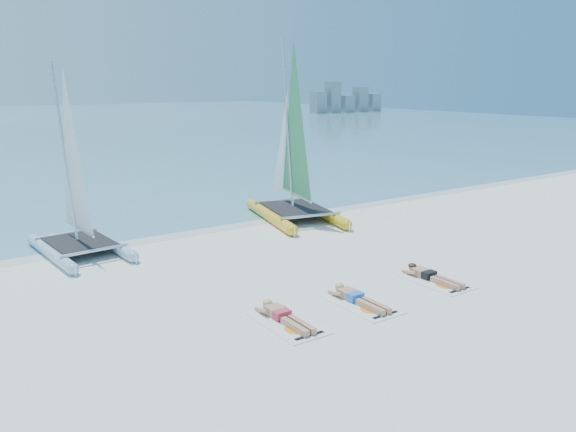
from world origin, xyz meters
name	(u,v)px	position (x,y,z in m)	size (l,w,h in m)	color
ground	(296,271)	(0.00, 0.00, 0.00)	(140.00, 140.00, 0.00)	silver
wet_sand_strip	(205,228)	(0.00, 5.50, 0.00)	(140.00, 1.40, 0.01)	silver
distant_skyline	(345,100)	(53.71, 62.00, 1.94)	(14.00, 2.00, 5.00)	#8D969B
catamaran_blue	(75,196)	(-4.35, 5.05, 1.71)	(2.34, 4.34, 5.72)	#AACBDF
catamaran_yellow	(290,159)	(3.50, 5.37, 2.15)	(3.44, 5.49, 6.81)	yellow
towel_a	(288,323)	(-2.08, -2.66, 0.01)	(1.00, 1.85, 0.02)	white
sunbather_a	(283,315)	(-2.08, -2.47, 0.12)	(0.37, 1.73, 0.26)	tan
towel_b	(362,304)	(-0.11, -2.77, 0.01)	(1.00, 1.85, 0.02)	white
sunbather_b	(357,297)	(-0.11, -2.57, 0.12)	(0.37, 1.73, 0.26)	tan
towel_c	(436,281)	(2.45, -2.68, 0.01)	(1.00, 1.85, 0.02)	white
sunbather_c	(430,275)	(2.45, -2.49, 0.12)	(0.37, 1.73, 0.26)	tan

